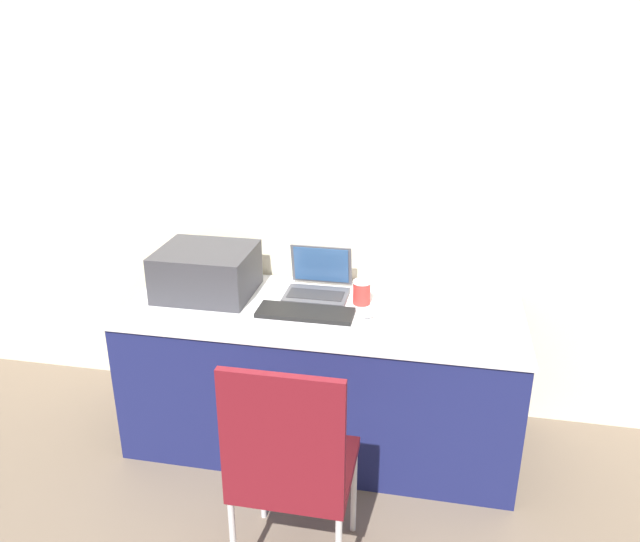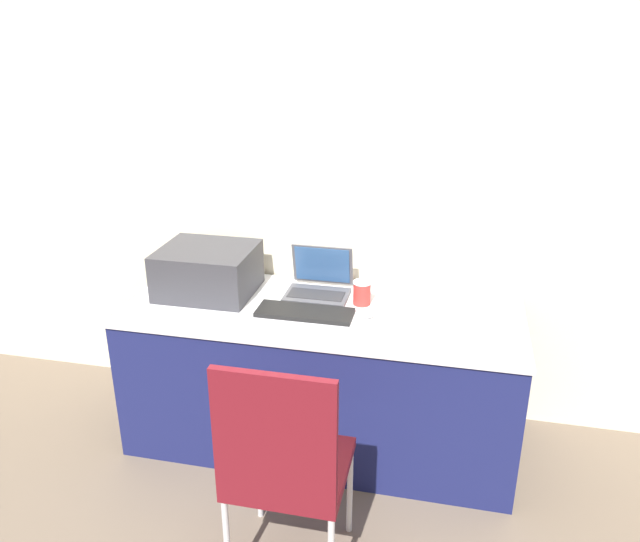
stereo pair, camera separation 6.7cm
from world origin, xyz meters
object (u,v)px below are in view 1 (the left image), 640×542
(printer, at_px, (206,270))
(external_keyboard, at_px, (305,313))
(laptop_left, at_px, (318,284))
(chair, at_px, (290,460))
(coffee_cup, at_px, (362,292))
(mouse, at_px, (367,315))

(printer, xyz_separation_m, external_keyboard, (0.53, -0.14, -0.11))
(laptop_left, bearing_deg, chair, -84.03)
(external_keyboard, distance_m, coffee_cup, 0.30)
(external_keyboard, bearing_deg, mouse, 4.64)
(printer, height_order, coffee_cup, printer)
(external_keyboard, height_order, chair, chair)
(mouse, bearing_deg, chair, -101.29)
(external_keyboard, bearing_deg, printer, 164.83)
(external_keyboard, distance_m, mouse, 0.28)
(laptop_left, relative_size, mouse, 5.39)
(coffee_cup, height_order, chair, chair)
(external_keyboard, relative_size, coffee_cup, 3.85)
(laptop_left, height_order, mouse, laptop_left)
(mouse, distance_m, chair, 0.86)
(coffee_cup, bearing_deg, chair, -96.94)
(laptop_left, height_order, chair, chair)
(coffee_cup, distance_m, mouse, 0.16)
(external_keyboard, relative_size, chair, 0.47)
(chair, bearing_deg, coffee_cup, 83.06)
(printer, bearing_deg, chair, -55.44)
(laptop_left, height_order, external_keyboard, laptop_left)
(mouse, bearing_deg, laptop_left, 140.60)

